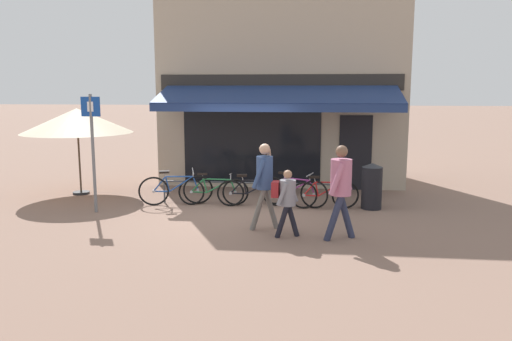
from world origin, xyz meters
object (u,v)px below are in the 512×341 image
(parking_sign, at_px, (92,141))
(pedestrian_child, at_px, (286,196))
(bicycle_green, at_px, (213,191))
(bicycle_black, at_px, (253,192))
(litter_bin, at_px, (372,186))
(cafe_parasol, at_px, (77,121))
(pedestrian_adult, at_px, (265,176))
(bicycle_purple, at_px, (293,191))
(bicycle_blue, at_px, (176,189))
(pedestrian_second_adult, at_px, (341,183))
(bicycle_red, at_px, (324,194))

(parking_sign, bearing_deg, pedestrian_child, -18.20)
(bicycle_green, relative_size, bicycle_black, 0.99)
(litter_bin, bearing_deg, cafe_parasol, 173.60)
(pedestrian_child, bearing_deg, bicycle_green, 133.28)
(bicycle_black, xyz_separation_m, pedestrian_adult, (0.46, -1.94, 0.73))
(bicycle_purple, bearing_deg, bicycle_blue, -159.43)
(bicycle_black, relative_size, pedestrian_second_adult, 0.98)
(bicycle_blue, xyz_separation_m, bicycle_red, (3.60, 0.04, -0.04))
(bicycle_black, xyz_separation_m, bicycle_red, (1.70, -0.04, -0.00))
(bicycle_green, relative_size, pedestrian_child, 1.32)
(pedestrian_adult, relative_size, parking_sign, 0.65)
(parking_sign, bearing_deg, litter_bin, 9.43)
(pedestrian_second_adult, bearing_deg, bicycle_red, 92.66)
(pedestrian_second_adult, bearing_deg, pedestrian_child, 175.18)
(bicycle_blue, bearing_deg, pedestrian_second_adult, -48.45)
(bicycle_black, distance_m, bicycle_red, 1.71)
(litter_bin, bearing_deg, bicycle_red, -173.37)
(bicycle_green, height_order, pedestrian_child, pedestrian_child)
(pedestrian_adult, height_order, pedestrian_child, pedestrian_adult)
(bicycle_black, relative_size, pedestrian_child, 1.34)
(bicycle_green, relative_size, bicycle_purple, 1.05)
(litter_bin, xyz_separation_m, cafe_parasol, (-7.64, 0.86, 1.43))
(bicycle_red, height_order, pedestrian_second_adult, pedestrian_second_adult)
(bicycle_green, distance_m, parking_sign, 3.04)
(bicycle_green, xyz_separation_m, bicycle_black, (1.00, -0.07, 0.01))
(bicycle_black, bearing_deg, litter_bin, -6.70)
(bicycle_black, bearing_deg, bicycle_blue, 173.77)
(bicycle_blue, bearing_deg, bicycle_purple, -12.72)
(pedestrian_adult, height_order, pedestrian_second_adult, pedestrian_second_adult)
(bicycle_blue, distance_m, bicycle_purple, 2.87)
(pedestrian_child, bearing_deg, bicycle_red, 77.70)
(bicycle_purple, xyz_separation_m, parking_sign, (-4.52, -1.08, 1.27))
(bicycle_blue, bearing_deg, bicycle_green, -7.24)
(bicycle_red, height_order, pedestrian_child, pedestrian_child)
(pedestrian_adult, relative_size, litter_bin, 1.61)
(bicycle_red, relative_size, parking_sign, 0.60)
(bicycle_purple, bearing_deg, pedestrian_child, -74.35)
(pedestrian_child, bearing_deg, bicycle_purple, 94.73)
(bicycle_red, xyz_separation_m, cafe_parasol, (-6.53, 0.99, 1.63))
(pedestrian_adult, distance_m, pedestrian_child, 0.73)
(pedestrian_adult, relative_size, pedestrian_child, 1.34)
(pedestrian_adult, xyz_separation_m, cafe_parasol, (-5.28, 2.89, 0.90))
(bicycle_purple, bearing_deg, parking_sign, -149.76)
(bicycle_green, bearing_deg, pedestrian_adult, -58.84)
(pedestrian_child, bearing_deg, litter_bin, 58.93)
(bicycle_green, bearing_deg, bicycle_red, -7.03)
(bicycle_green, height_order, pedestrian_adult, pedestrian_adult)
(bicycle_black, height_order, pedestrian_second_adult, pedestrian_second_adult)
(bicycle_green, bearing_deg, parking_sign, -162.63)
(litter_bin, relative_size, parking_sign, 0.41)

